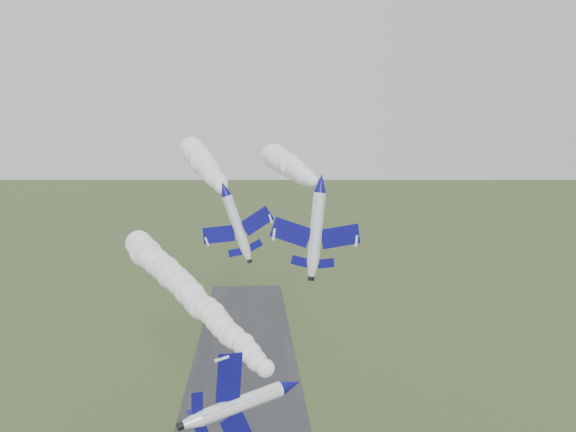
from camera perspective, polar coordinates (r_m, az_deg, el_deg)
name	(u,v)px	position (r m, az deg, el deg)	size (l,w,h in m)	color
jet_lead	(291,385)	(58.89, 0.30, -14.82)	(5.92, 11.04, 9.44)	white
smoke_trail_jet_lead	(181,286)	(92.28, -9.47, -6.17)	(4.97, 69.09, 4.97)	white
jet_pair_left	(224,188)	(85.39, -5.69, 2.46)	(9.32, 11.66, 3.80)	white
smoke_trail_jet_pair_left	(204,163)	(125.04, -7.52, 4.69)	(5.84, 75.32, 5.84)	white
jet_pair_right	(321,183)	(85.28, 2.96, 2.97)	(12.07, 14.48, 3.62)	white
smoke_trail_jet_pair_right	(288,165)	(123.77, 0.03, 4.57)	(5.54, 70.51, 5.54)	white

